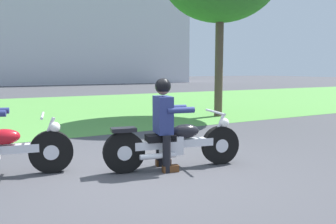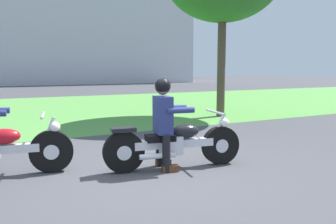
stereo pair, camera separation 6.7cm
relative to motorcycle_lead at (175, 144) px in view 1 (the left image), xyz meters
The scene contains 4 objects.
ground 0.62m from the motorcycle_lead, behind, with size 120.00×120.00×0.00m, color #424247.
grass_verge 9.15m from the motorcycle_lead, 93.08° to the left, with size 60.00×12.00×0.01m, color #549342.
motorcycle_lead is the anchor object (origin of this frame).
rider_lead 0.46m from the motorcycle_lead, 168.47° to the left, with size 0.61×0.53×1.39m.
Camera 1 is at (-2.08, -4.45, 1.51)m, focal length 36.89 mm.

